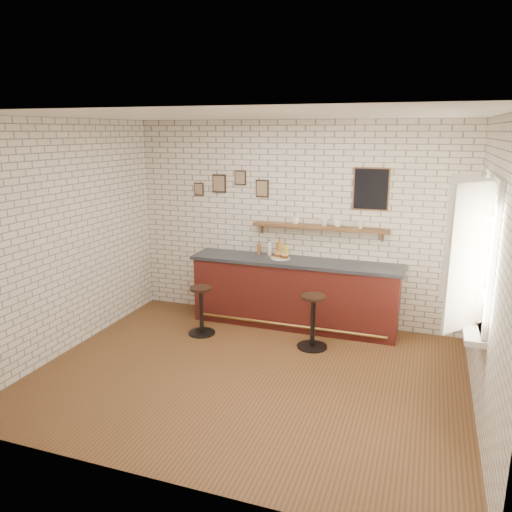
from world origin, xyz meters
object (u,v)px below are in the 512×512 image
object	(u,v)px
bitters_bottle_brown	(259,249)
sandwich_plate	(281,258)
condiment_bottle_yellow	(286,251)
book_lower	(470,317)
bar_stool_right	(313,320)
shelf_cup_c	(337,223)
bitters_bottle_amber	(279,248)
shelf_cup_a	(295,221)
ciabatta_sandwich	(281,255)
bitters_bottle_white	(270,249)
shelf_cup_d	(361,225)
bar_stool_left	(201,309)
bar_counter	(294,293)
book_upper	(470,316)
shelf_cup_b	(324,223)

from	to	relation	value
bitters_bottle_brown	sandwich_plate	bearing A→B (deg)	-20.90
bitters_bottle_brown	condiment_bottle_yellow	bearing A→B (deg)	0.00
sandwich_plate	book_lower	world-z (taller)	sandwich_plate
bar_stool_right	shelf_cup_c	world-z (taller)	shelf_cup_c
bitters_bottle_brown	shelf_cup_c	xyz separation A→B (m)	(1.17, 0.03, 0.46)
bitters_bottle_amber	shelf_cup_a	xyz separation A→B (m)	(0.23, 0.03, 0.43)
ciabatta_sandwich	shelf_cup_c	xyz separation A→B (m)	(0.77, 0.18, 0.49)
bitters_bottle_white	shelf_cup_a	distance (m)	0.59
shelf_cup_d	book_lower	bearing A→B (deg)	-74.88
bar_stool_left	bar_stool_right	size ratio (longest dim) A/B	0.95
bar_counter	book_upper	distance (m)	2.74
condiment_bottle_yellow	bitters_bottle_brown	bearing A→B (deg)	-180.00
book_upper	shelf_cup_d	bearing A→B (deg)	165.08
bar_counter	ciabatta_sandwich	size ratio (longest dim) A/B	12.00
bar_stool_right	bar_stool_left	bearing A→B (deg)	-177.65
bar_counter	shelf_cup_c	bearing A→B (deg)	19.79
bar_counter	book_upper	bearing A→B (deg)	-32.54
bar_counter	condiment_bottle_yellow	distance (m)	0.63
condiment_bottle_yellow	sandwich_plate	bearing A→B (deg)	-106.27
bitters_bottle_amber	bar_stool_left	xyz separation A→B (m)	(-0.88, -0.92, -0.75)
bitters_bottle_white	condiment_bottle_yellow	xyz separation A→B (m)	(0.26, 0.00, -0.01)
shelf_cup_a	bar_stool_left	bearing A→B (deg)	-172.94
book_upper	bitters_bottle_white	bearing A→B (deg)	-175.71
condiment_bottle_yellow	shelf_cup_d	xyz separation A→B (m)	(1.07, 0.03, 0.46)
bar_counter	book_upper	world-z (taller)	bar_counter
bar_counter	shelf_cup_a	world-z (taller)	shelf_cup_a
ciabatta_sandwich	condiment_bottle_yellow	xyz separation A→B (m)	(0.03, 0.15, 0.03)
shelf_cup_c	book_upper	size ratio (longest dim) A/B	0.57
shelf_cup_d	book_upper	xyz separation A→B (m)	(1.39, -1.65, -0.59)
bitters_bottle_white	shelf_cup_c	bearing A→B (deg)	1.89
bitters_bottle_amber	book_lower	size ratio (longest dim) A/B	1.23
book_lower	book_upper	size ratio (longest dim) A/B	1.00
book_lower	book_upper	xyz separation A→B (m)	(0.00, -0.03, 0.02)
condiment_bottle_yellow	shelf_cup_a	distance (m)	0.48
ciabatta_sandwich	bitters_bottle_amber	bearing A→B (deg)	117.34
bitters_bottle_white	bar_stool_right	xyz separation A→B (m)	(0.88, -0.85, -0.71)
sandwich_plate	bitters_bottle_amber	xyz separation A→B (m)	(-0.07, 0.15, 0.11)
bar_counter	bitters_bottle_amber	size ratio (longest dim) A/B	10.97
ciabatta_sandwich	shelf_cup_c	size ratio (longest dim) A/B	1.97
bitters_bottle_amber	condiment_bottle_yellow	world-z (taller)	bitters_bottle_amber
bar_counter	bitters_bottle_amber	world-z (taller)	bitters_bottle_amber
bitters_bottle_amber	condiment_bottle_yellow	xyz separation A→B (m)	(0.11, 0.00, -0.03)
shelf_cup_c	book_lower	bearing A→B (deg)	-119.74
sandwich_plate	shelf_cup_d	xyz separation A→B (m)	(1.11, 0.18, 0.53)
sandwich_plate	ciabatta_sandwich	distance (m)	0.05
bar_counter	book_lower	xyz separation A→B (m)	(2.28, -1.42, 0.43)
bar_counter	bitters_bottle_white	bearing A→B (deg)	159.34
sandwich_plate	bar_stool_right	distance (m)	1.15
shelf_cup_b	shelf_cup_c	xyz separation A→B (m)	(0.19, 0.00, 0.00)
book_upper	bar_stool_left	bearing A→B (deg)	-156.49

